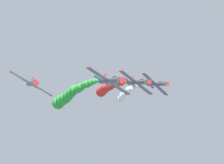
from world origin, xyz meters
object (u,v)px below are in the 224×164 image
object	(u,v)px
airplane_left_inner	(138,82)
airplane_right_inner	(32,83)
airplane_lead	(110,81)
airplane_left_outer	(157,84)

from	to	relation	value
airplane_left_inner	airplane_right_inner	distance (m)	23.46
airplane_lead	airplane_right_inner	xyz separation A→B (m)	(12.55, -10.07, -0.45)
airplane_right_inner	airplane_left_outer	xyz separation A→B (m)	(-34.66, -10.75, 0.08)
airplane_left_inner	airplane_right_inner	size ratio (longest dim) A/B	1.00
airplane_left_inner	airplane_left_outer	xyz separation A→B (m)	(-11.20, -10.52, -0.27)
airplane_lead	airplane_left_inner	world-z (taller)	airplane_left_inner
airplane_lead	airplane_left_outer	bearing A→B (deg)	-136.73
airplane_lead	airplane_right_inner	distance (m)	16.10
airplane_left_inner	airplane_left_outer	distance (m)	15.37
airplane_right_inner	airplane_left_outer	bearing A→B (deg)	-162.77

